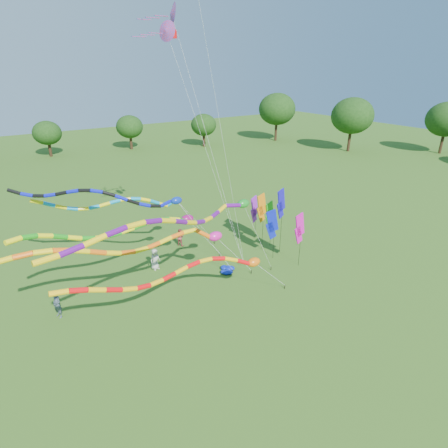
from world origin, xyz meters
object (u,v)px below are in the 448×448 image
person_b (57,305)px  person_c (180,237)px  person_a (155,259)px  tube_kite_red (192,271)px  blue_nylon_heap (227,268)px  tube_kite_orange (150,243)px

person_b → person_c: 11.94m
person_a → person_c: (3.47, 2.67, -0.08)m
tube_kite_red → blue_nylon_heap: size_ratio=9.10×
person_b → person_c: bearing=90.9°
tube_kite_red → person_b: (-6.63, 5.27, -2.80)m
tube_kite_red → person_c: (4.27, 10.13, -2.93)m
tube_kite_orange → person_c: size_ratio=10.07×
person_b → tube_kite_red: bearing=28.4°
blue_nylon_heap → person_a: bearing=144.6°
tube_kite_red → person_b: bearing=141.6°
blue_nylon_heap → person_a: size_ratio=0.94×
blue_nylon_heap → tube_kite_orange: bearing=-167.2°
tube_kite_orange → person_c: (5.51, 7.33, -3.89)m
person_a → person_b: 7.76m
tube_kite_orange → person_b: 7.03m
person_c → tube_kite_red: bearing=124.8°
blue_nylon_heap → person_a: person_a is taller
blue_nylon_heap → person_c: size_ratio=1.03×
tube_kite_red → person_c: 11.38m
blue_nylon_heap → person_b: person_b is taller
tube_kite_red → person_a: size_ratio=8.51×
person_b → tube_kite_orange: bearing=42.3°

